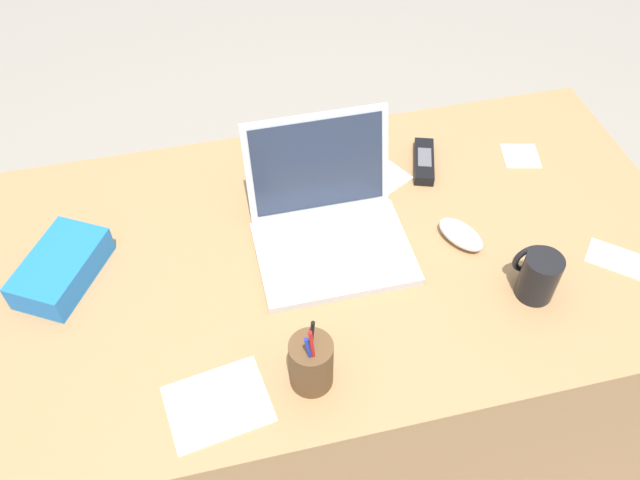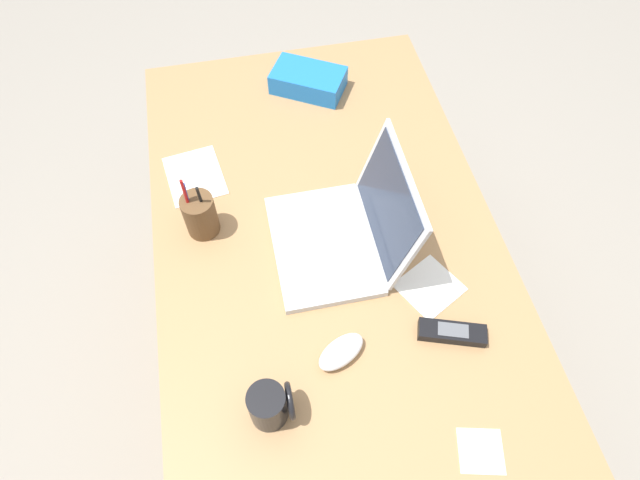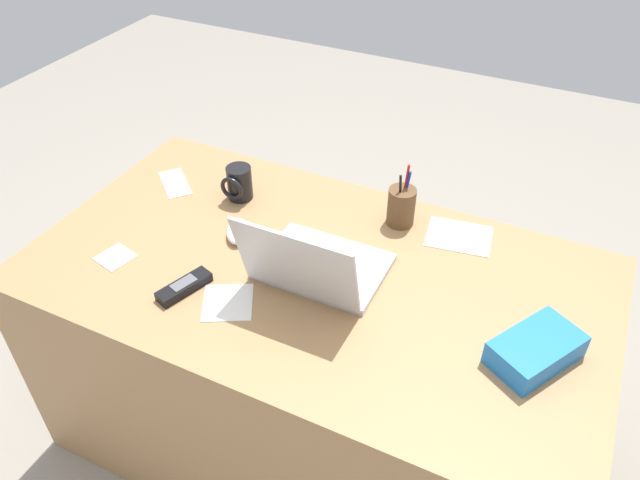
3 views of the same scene
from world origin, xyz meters
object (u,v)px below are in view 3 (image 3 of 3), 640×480
(laptop, at_px, (315,266))
(pen_holder, at_px, (401,206))
(computer_mouse, at_px, (237,231))
(cordless_phone, at_px, (184,287))
(snack_bag, at_px, (536,350))
(coffee_mug_white, at_px, (239,183))

(laptop, xyz_separation_m, pen_holder, (-0.11, -0.32, 0.01))
(computer_mouse, height_order, pen_holder, pen_holder)
(cordless_phone, height_order, snack_bag, snack_bag)
(pen_holder, bearing_deg, coffee_mug_white, 11.10)
(laptop, height_order, snack_bag, laptop)
(coffee_mug_white, height_order, cordless_phone, coffee_mug_white)
(computer_mouse, relative_size, pen_holder, 0.61)
(cordless_phone, distance_m, pen_holder, 0.62)
(laptop, bearing_deg, snack_bag, 177.72)
(cordless_phone, bearing_deg, snack_bag, -169.41)
(pen_holder, height_order, snack_bag, pen_holder)
(laptop, bearing_deg, pen_holder, -108.91)
(coffee_mug_white, relative_size, cordless_phone, 0.68)
(coffee_mug_white, distance_m, pen_holder, 0.47)
(laptop, distance_m, cordless_phone, 0.32)
(computer_mouse, relative_size, snack_bag, 0.55)
(laptop, xyz_separation_m, cordless_phone, (0.27, 0.17, -0.04))
(pen_holder, relative_size, snack_bag, 0.90)
(laptop, bearing_deg, coffee_mug_white, -32.16)
(pen_holder, bearing_deg, cordless_phone, 52.16)
(snack_bag, bearing_deg, laptop, -2.28)
(coffee_mug_white, xyz_separation_m, cordless_phone, (-0.09, 0.40, -0.04))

